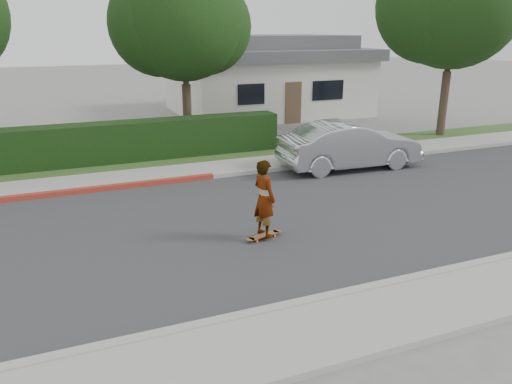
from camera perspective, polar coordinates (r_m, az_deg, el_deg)
ground at (r=12.41m, az=-3.70°, el=-3.97°), size 120.00×120.00×0.00m
road at (r=12.41m, az=-3.70°, el=-3.95°), size 60.00×8.00×0.01m
curb_near at (r=8.98m, az=4.92°, el=-12.72°), size 60.00×0.20×0.15m
sidewalk_near at (r=8.33m, az=7.82°, el=-15.69°), size 60.00×1.60×0.12m
curb_far at (r=16.12m, az=-8.38°, el=1.43°), size 60.00×0.20×0.15m
curb_red_section at (r=15.77m, az=-26.26°, el=-0.68°), size 12.00×0.21×0.15m
sidewalk_far at (r=16.96m, az=-9.13°, el=2.19°), size 60.00×1.60×0.12m
planting_strip at (r=18.47m, az=-10.29°, el=3.42°), size 60.00×1.60×0.10m
hedge at (r=18.55m, az=-19.93°, el=4.91°), size 15.00×1.00×1.50m
tree_center at (r=20.74m, az=-8.48°, el=18.67°), size 5.66×4.84×7.44m
tree_right at (r=23.86m, az=21.45°, el=19.34°), size 6.32×5.60×8.56m
house at (r=29.42m, az=1.12°, el=13.20°), size 10.60×8.60×4.30m
skateboard at (r=11.66m, az=0.93°, el=-4.98°), size 1.00×0.44×0.09m
skateboarder at (r=11.33m, az=0.96°, el=-0.73°), size 0.59×0.75×1.80m
car_silver at (r=17.64m, az=10.68°, el=5.26°), size 5.02×1.96×1.63m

